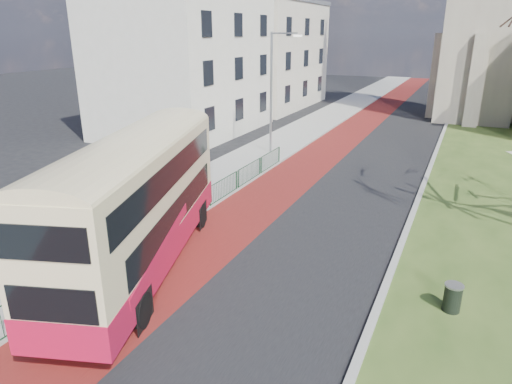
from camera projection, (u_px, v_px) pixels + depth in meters
The scene contains 12 objects.
ground at pixel (180, 292), 15.03m from camera, with size 160.00×160.00×0.00m, color black.
road_carriageway at pixel (361, 156), 31.52m from camera, with size 9.00×120.00×0.01m, color black.
bus_lane at pixel (324, 152), 32.60m from camera, with size 3.40×120.00×0.01m, color #591414.
pavement_west at pixel (275, 146), 34.10m from camera, with size 4.00×120.00×0.12m, color gray.
kerb_west at pixel (300, 148), 33.30m from camera, with size 0.25×120.00×0.13m, color #999993.
kerb_east at pixel (435, 155), 31.38m from camera, with size 0.25×80.00×0.13m, color #999993.
pedestrian_railing at pixel (174, 219), 19.44m from camera, with size 0.07×24.00×1.12m.
street_block_near at pixel (184, 52), 37.25m from camera, with size 10.30×14.30×13.00m.
street_block_far at pixel (264, 54), 51.18m from camera, with size 10.30×16.30×11.50m.
streetlamp at pixel (273, 87), 30.62m from camera, with size 2.13×0.18×8.00m.
bus at pixel (138, 198), 15.75m from camera, with size 5.98×11.56×4.73m.
litter_bin at pixel (452, 298), 13.83m from camera, with size 0.59×0.59×0.90m.
Camera 1 is at (7.81, -10.79, 8.11)m, focal length 32.00 mm.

